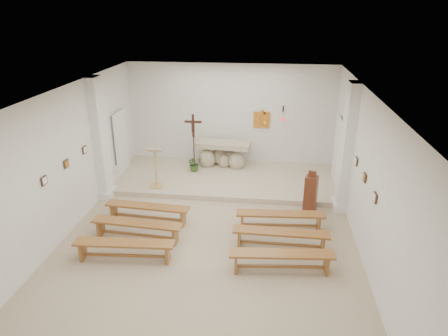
# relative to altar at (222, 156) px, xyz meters

# --- Properties ---
(ground) EXTENTS (7.00, 10.00, 0.00)m
(ground) POSITION_rel_altar_xyz_m (0.21, -4.40, -0.51)
(ground) COLOR tan
(ground) RESTS_ON ground
(wall_left) EXTENTS (0.02, 10.00, 3.50)m
(wall_left) POSITION_rel_altar_xyz_m (-3.28, -4.40, 1.24)
(wall_left) COLOR white
(wall_left) RESTS_ON ground
(wall_right) EXTENTS (0.02, 10.00, 3.50)m
(wall_right) POSITION_rel_altar_xyz_m (3.70, -4.40, 1.24)
(wall_right) COLOR white
(wall_right) RESTS_ON ground
(wall_back) EXTENTS (7.00, 0.02, 3.50)m
(wall_back) POSITION_rel_altar_xyz_m (0.21, 0.59, 1.24)
(wall_back) COLOR white
(wall_back) RESTS_ON ground
(ceiling) EXTENTS (7.00, 10.00, 0.02)m
(ceiling) POSITION_rel_altar_xyz_m (0.21, -4.40, 2.98)
(ceiling) COLOR silver
(ceiling) RESTS_ON wall_back
(sanctuary_platform) EXTENTS (6.98, 3.00, 0.15)m
(sanctuary_platform) POSITION_rel_altar_xyz_m (0.21, -0.90, -0.43)
(sanctuary_platform) COLOR #B5A88B
(sanctuary_platform) RESTS_ON ground
(pilaster_left) EXTENTS (0.26, 0.55, 3.50)m
(pilaster_left) POSITION_rel_altar_xyz_m (-3.16, -2.40, 1.24)
(pilaster_left) COLOR white
(pilaster_left) RESTS_ON ground
(pilaster_right) EXTENTS (0.26, 0.55, 3.50)m
(pilaster_right) POSITION_rel_altar_xyz_m (3.58, -2.40, 1.24)
(pilaster_right) COLOR white
(pilaster_right) RESTS_ON ground
(gold_wall_relief) EXTENTS (0.55, 0.04, 0.55)m
(gold_wall_relief) POSITION_rel_altar_xyz_m (1.26, 0.56, 1.14)
(gold_wall_relief) COLOR gold
(gold_wall_relief) RESTS_ON wall_back
(sanctuary_lamp) EXTENTS (0.11, 0.36, 0.44)m
(sanctuary_lamp) POSITION_rel_altar_xyz_m (1.96, 0.30, 1.30)
(sanctuary_lamp) COLOR black
(sanctuary_lamp) RESTS_ON wall_back
(station_frame_left_front) EXTENTS (0.03, 0.20, 0.20)m
(station_frame_left_front) POSITION_rel_altar_xyz_m (-3.26, -5.20, 1.21)
(station_frame_left_front) COLOR #402E1C
(station_frame_left_front) RESTS_ON wall_left
(station_frame_left_mid) EXTENTS (0.03, 0.20, 0.20)m
(station_frame_left_mid) POSITION_rel_altar_xyz_m (-3.26, -4.20, 1.21)
(station_frame_left_mid) COLOR #402E1C
(station_frame_left_mid) RESTS_ON wall_left
(station_frame_left_rear) EXTENTS (0.03, 0.20, 0.20)m
(station_frame_left_rear) POSITION_rel_altar_xyz_m (-3.26, -3.20, 1.21)
(station_frame_left_rear) COLOR #402E1C
(station_frame_left_rear) RESTS_ON wall_left
(station_frame_right_front) EXTENTS (0.03, 0.20, 0.20)m
(station_frame_right_front) POSITION_rel_altar_xyz_m (3.68, -5.20, 1.21)
(station_frame_right_front) COLOR #402E1C
(station_frame_right_front) RESTS_ON wall_right
(station_frame_right_mid) EXTENTS (0.03, 0.20, 0.20)m
(station_frame_right_mid) POSITION_rel_altar_xyz_m (3.68, -4.20, 1.21)
(station_frame_right_mid) COLOR #402E1C
(station_frame_right_mid) RESTS_ON wall_right
(station_frame_right_rear) EXTENTS (0.03, 0.20, 0.20)m
(station_frame_right_rear) POSITION_rel_altar_xyz_m (3.68, -3.20, 1.21)
(station_frame_right_rear) COLOR #402E1C
(station_frame_right_rear) RESTS_ON wall_right
(radiator_left) EXTENTS (0.10, 0.85, 0.52)m
(radiator_left) POSITION_rel_altar_xyz_m (-3.22, -1.70, -0.24)
(radiator_left) COLOR silver
(radiator_left) RESTS_ON ground
(radiator_right) EXTENTS (0.10, 0.85, 0.52)m
(radiator_right) POSITION_rel_altar_xyz_m (3.64, -1.70, -0.24)
(radiator_right) COLOR silver
(radiator_right) RESTS_ON ground
(altar) EXTENTS (1.86, 0.88, 0.93)m
(altar) POSITION_rel_altar_xyz_m (0.00, 0.00, 0.00)
(altar) COLOR beige
(altar) RESTS_ON sanctuary_platform
(lectern) EXTENTS (0.48, 0.42, 1.28)m
(lectern) POSITION_rel_altar_xyz_m (-1.77, -1.92, 0.27)
(lectern) COLOR tan
(lectern) RESTS_ON sanctuary_platform
(crucifix_stand) EXTENTS (0.56, 0.24, 1.86)m
(crucifix_stand) POSITION_rel_altar_xyz_m (-0.91, -0.34, 0.72)
(crucifix_stand) COLOR #341A10
(crucifix_stand) RESTS_ON sanctuary_platform
(potted_plant) EXTENTS (0.62, 0.61, 0.52)m
(potted_plant) POSITION_rel_altar_xyz_m (-0.86, -0.58, -0.10)
(potted_plant) COLOR #305421
(potted_plant) RESTS_ON sanctuary_platform
(donation_pedestal) EXTENTS (0.40, 0.40, 1.20)m
(donation_pedestal) POSITION_rel_altar_xyz_m (2.73, -2.69, 0.02)
(donation_pedestal) COLOR #562718
(donation_pedestal) RESTS_ON ground
(bench_left_front) EXTENTS (2.22, 0.51, 0.47)m
(bench_left_front) POSITION_rel_altar_xyz_m (-1.49, -3.74, -0.16)
(bench_left_front) COLOR #965F2B
(bench_left_front) RESTS_ON ground
(bench_right_front) EXTENTS (2.22, 0.50, 0.47)m
(bench_right_front) POSITION_rel_altar_xyz_m (1.92, -3.74, -0.16)
(bench_right_front) COLOR #965F2B
(bench_right_front) RESTS_ON ground
(bench_left_second) EXTENTS (2.22, 0.51, 0.47)m
(bench_left_second) POSITION_rel_altar_xyz_m (-1.49, -4.60, -0.16)
(bench_left_second) COLOR #965F2B
(bench_left_second) RESTS_ON ground
(bench_right_second) EXTENTS (2.21, 0.38, 0.47)m
(bench_right_second) POSITION_rel_altar_xyz_m (1.92, -4.60, -0.16)
(bench_right_second) COLOR #965F2B
(bench_right_second) RESTS_ON ground
(bench_left_third) EXTENTS (2.22, 0.48, 0.47)m
(bench_left_third) POSITION_rel_altar_xyz_m (-1.49, -5.46, -0.16)
(bench_left_third) COLOR #965F2B
(bench_left_third) RESTS_ON ground
(bench_right_third) EXTENTS (2.22, 0.54, 0.47)m
(bench_right_third) POSITION_rel_altar_xyz_m (1.92, -5.46, -0.16)
(bench_right_third) COLOR #965F2B
(bench_right_third) RESTS_ON ground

